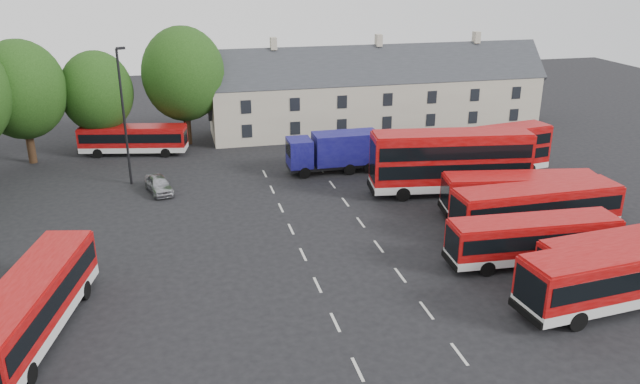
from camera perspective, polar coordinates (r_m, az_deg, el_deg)
The scene contains 15 objects.
ground at distance 37.64m, azimuth -0.93°, elevation -7.05°, with size 140.00×140.00×0.00m, color black.
lane_markings at distance 39.90m, azimuth 1.96°, elevation -5.35°, with size 5.15×33.80×0.01m.
terrace_houses at distance 67.41m, azimuth 5.23°, elevation 8.92°, with size 35.70×7.13×10.06m.
bus_row_a at distance 36.71m, azimuth 26.10°, elevation -6.55°, with size 12.14×3.87×3.37m.
bus_row_b at distance 39.34m, azimuth 26.14°, elevation -5.16°, with size 10.64×3.35×2.96m.
bus_row_c at distance 39.68m, azimuth 18.92°, elevation -3.90°, with size 10.46×2.95×2.93m.
bus_row_d at distance 44.17m, azimuth 19.18°, elevation -1.14°, with size 11.56×2.84×3.26m.
bus_row_e at distance 46.67m, azimuth 17.86°, elevation 0.06°, with size 11.24×4.31×3.10m.
bus_dd_south at distance 49.37m, azimuth 11.84°, elevation 2.97°, with size 12.51×4.43×5.02m.
bus_dd_north at distance 54.50m, azimuth 15.58°, elevation 3.81°, with size 10.49×4.02×4.20m.
bus_west at distance 33.47m, azimuth -24.89°, elevation -9.16°, with size 4.93×11.72×3.23m.
bus_north at distance 61.20m, azimuth -16.71°, elevation 4.80°, with size 10.04×4.18×2.77m.
box_truck at distance 53.73m, azimuth 1.33°, elevation 3.82°, with size 7.87×2.53×3.44m.
silver_car at distance 50.87m, azimuth -14.52°, elevation 0.68°, with size 1.60×3.99×1.36m, color #A3A4AA.
lamppost at distance 52.04m, azimuth -17.49°, elevation 6.85°, with size 0.76×0.49×11.08m.
Camera 1 is at (-7.12, -32.54, 17.52)m, focal length 35.00 mm.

